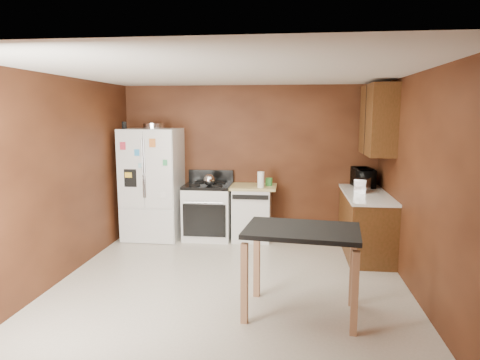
% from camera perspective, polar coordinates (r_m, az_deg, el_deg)
% --- Properties ---
extents(floor, '(4.50, 4.50, 0.00)m').
position_cam_1_polar(floor, '(5.28, -1.30, -13.88)').
color(floor, beige).
rests_on(floor, ground).
extents(ceiling, '(4.50, 4.50, 0.00)m').
position_cam_1_polar(ceiling, '(4.89, -1.41, 14.22)').
color(ceiling, white).
rests_on(ceiling, ground).
extents(wall_back, '(4.20, 0.00, 4.20)m').
position_cam_1_polar(wall_back, '(7.15, 1.21, 2.51)').
color(wall_back, '#5C2E18').
rests_on(wall_back, ground).
extents(wall_front, '(4.20, 0.00, 4.20)m').
position_cam_1_polar(wall_front, '(2.78, -8.01, -7.83)').
color(wall_front, '#5C2E18').
rests_on(wall_front, ground).
extents(wall_left, '(0.00, 4.50, 4.50)m').
position_cam_1_polar(wall_left, '(5.63, -23.02, 0.06)').
color(wall_left, '#5C2E18').
rests_on(wall_left, ground).
extents(wall_right, '(0.00, 4.50, 4.50)m').
position_cam_1_polar(wall_right, '(5.09, 22.78, -0.81)').
color(wall_right, '#5C2E18').
rests_on(wall_right, ground).
extents(roasting_pan, '(0.35, 0.35, 0.09)m').
position_cam_1_polar(roasting_pan, '(7.11, -11.41, 7.10)').
color(roasting_pan, silver).
rests_on(roasting_pan, refrigerator).
extents(pen_cup, '(0.08, 0.08, 0.11)m').
position_cam_1_polar(pen_cup, '(7.09, -15.17, 7.07)').
color(pen_cup, black).
rests_on(pen_cup, refrigerator).
extents(kettle, '(0.18, 0.18, 0.18)m').
position_cam_1_polar(kettle, '(6.85, -4.13, 0.02)').
color(kettle, silver).
rests_on(kettle, gas_range).
extents(paper_towel, '(0.13, 0.13, 0.25)m').
position_cam_1_polar(paper_towel, '(6.71, 2.79, 0.05)').
color(paper_towel, white).
rests_on(paper_towel, dishwasher).
extents(green_canister, '(0.14, 0.14, 0.12)m').
position_cam_1_polar(green_canister, '(6.91, 3.88, -0.23)').
color(green_canister, green).
rests_on(green_canister, dishwasher).
extents(toaster, '(0.27, 0.32, 0.20)m').
position_cam_1_polar(toaster, '(6.52, 16.03, -0.67)').
color(toaster, silver).
rests_on(toaster, right_cabinets).
extents(microwave, '(0.41, 0.53, 0.27)m').
position_cam_1_polar(microwave, '(6.99, 16.09, 0.23)').
color(microwave, black).
rests_on(microwave, right_cabinets).
extents(refrigerator, '(0.90, 0.80, 1.80)m').
position_cam_1_polar(refrigerator, '(7.15, -11.58, -0.51)').
color(refrigerator, white).
rests_on(refrigerator, ground).
extents(gas_range, '(0.76, 0.68, 1.10)m').
position_cam_1_polar(gas_range, '(7.06, -4.26, -4.09)').
color(gas_range, white).
rests_on(gas_range, ground).
extents(dishwasher, '(0.78, 0.63, 0.89)m').
position_cam_1_polar(dishwasher, '(6.98, 1.60, -4.29)').
color(dishwasher, white).
rests_on(dishwasher, ground).
extents(right_cabinets, '(0.63, 1.58, 2.45)m').
position_cam_1_polar(right_cabinets, '(6.51, 16.85, -1.56)').
color(right_cabinets, '#5D3119').
rests_on(right_cabinets, ground).
extents(island, '(1.21, 0.87, 0.91)m').
position_cam_1_polar(island, '(4.39, 8.24, -8.25)').
color(island, black).
rests_on(island, ground).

